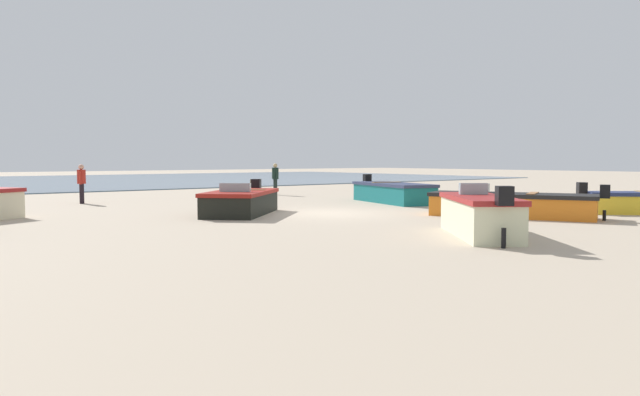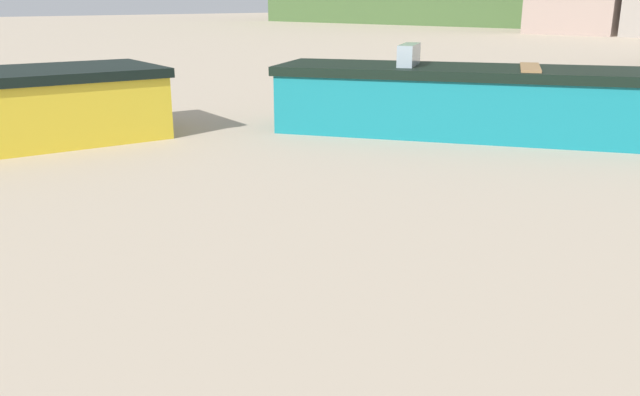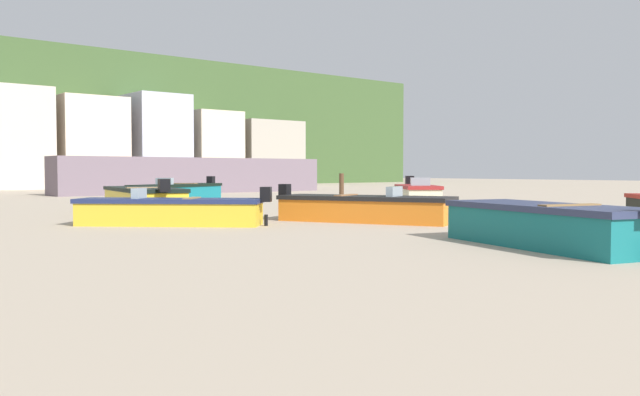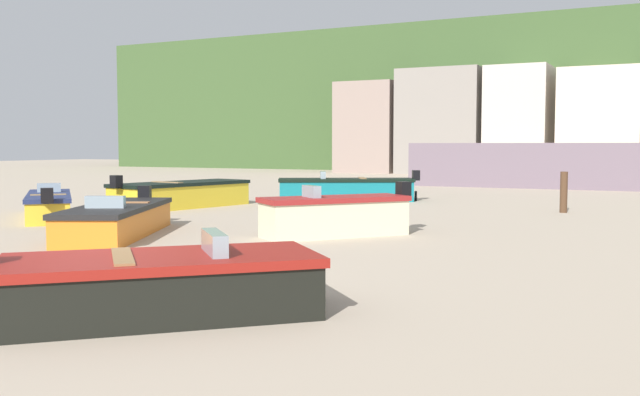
% 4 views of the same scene
% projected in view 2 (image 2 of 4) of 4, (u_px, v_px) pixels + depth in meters
% --- Properties ---
extents(boat_teal_4, '(5.33, 3.77, 1.21)m').
position_uv_depth(boat_teal_4, '(477.00, 100.00, 8.58)').
color(boat_teal_4, '#12707C').
rests_on(boat_teal_4, ground).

